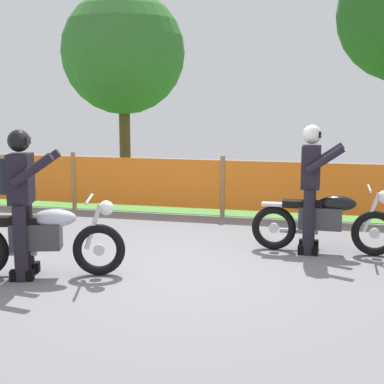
{
  "coord_description": "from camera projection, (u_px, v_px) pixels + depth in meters",
  "views": [
    {
      "loc": [
        1.79,
        -6.41,
        2.06
      ],
      "look_at": [
        0.16,
        0.3,
        0.9
      ],
      "focal_mm": 53.82,
      "sensor_mm": 36.0,
      "label": 1
    }
  ],
  "objects": [
    {
      "name": "grass_verge",
      "position": [
        250.0,
        186.0,
        13.21
      ],
      "size": [
        24.0,
        6.82,
        0.01
      ],
      "primitive_type": "cube",
      "color": "#4C8C3D",
      "rests_on": "ground"
    },
    {
      "name": "rider_lead",
      "position": [
        21.0,
        195.0,
        6.48
      ],
      "size": [
        0.76,
        0.66,
        1.69
      ],
      "rotation": [
        0.0,
        0.0,
        0.29
      ],
      "color": "black",
      "rests_on": "ground"
    },
    {
      "name": "motorcycle_trailing",
      "position": [
        325.0,
        220.0,
        7.58
      ],
      "size": [
        1.9,
        0.56,
        0.9
      ],
      "rotation": [
        0.0,
        0.0,
        -0.0
      ],
      "color": "black",
      "rests_on": "ground"
    },
    {
      "name": "motorcycle_lead",
      "position": [
        42.0,
        239.0,
        6.58
      ],
      "size": [
        1.88,
        0.77,
        0.91
      ],
      "rotation": [
        0.0,
        0.0,
        0.29
      ],
      "color": "black",
      "rests_on": "ground"
    },
    {
      "name": "tree_leftmost",
      "position": [
        123.0,
        53.0,
        14.34
      ],
      "size": [
        3.08,
        3.08,
        4.66
      ],
      "color": "brown",
      "rests_on": "ground"
    },
    {
      "name": "ground",
      "position": [
        173.0,
        270.0,
        6.9
      ],
      "size": [
        24.0,
        24.0,
        0.02
      ],
      "primitive_type": "cube",
      "color": "slate"
    },
    {
      "name": "barrier_fence",
      "position": [
        223.0,
        185.0,
        9.85
      ],
      "size": [
        11.14,
        0.08,
        1.05
      ],
      "color": "#997547",
      "rests_on": "ground"
    },
    {
      "name": "rider_trailing",
      "position": [
        312.0,
        184.0,
        7.54
      ],
      "size": [
        0.55,
        0.54,
        1.69
      ],
      "rotation": [
        0.0,
        0.0,
        -0.0
      ],
      "color": "black",
      "rests_on": "ground"
    }
  ]
}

